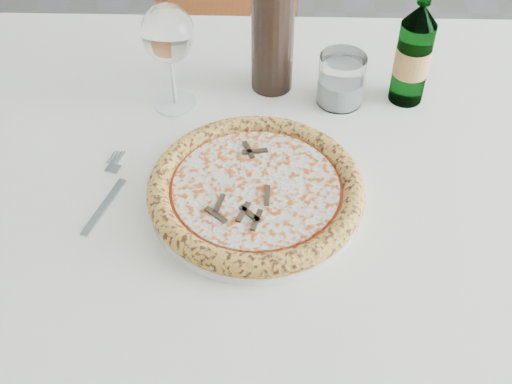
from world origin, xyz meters
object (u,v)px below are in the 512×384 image
at_px(dining_table, 256,193).
at_px(plate, 256,197).
at_px(pizza, 256,189).
at_px(wine_glass, 168,35).
at_px(chair_far, 236,24).
at_px(beer_bottle, 414,54).
at_px(tumbler, 341,82).
at_px(wine_bottle, 273,22).

bearing_deg(dining_table, plate, -90.00).
relative_size(pizza, wine_glass, 1.67).
bearing_deg(chair_far, beer_bottle, -62.41).
xyz_separation_m(chair_far, beer_bottle, (0.33, -0.63, 0.32)).
relative_size(dining_table, beer_bottle, 6.54).
distance_m(wine_glass, tumbler, 0.31).
xyz_separation_m(chair_far, wine_glass, (-0.08, -0.66, 0.37)).
height_order(chair_far, beer_bottle, beer_bottle).
bearing_deg(tumbler, plate, -120.23).
bearing_deg(beer_bottle, wine_bottle, 171.20).
relative_size(chair_far, wine_glass, 4.72).
relative_size(wine_glass, beer_bottle, 0.83).
xyz_separation_m(chair_far, plate, (0.06, -0.90, 0.23)).
bearing_deg(plate, beer_bottle, 44.36).
xyz_separation_m(dining_table, wine_bottle, (0.03, 0.20, 0.22)).
bearing_deg(wine_glass, pizza, -58.72).
height_order(tumbler, wine_bottle, wine_bottle).
bearing_deg(pizza, wine_glass, 121.28).
bearing_deg(chair_far, wine_glass, -97.36).
distance_m(dining_table, pizza, 0.15).
xyz_separation_m(wine_glass, wine_bottle, (0.17, 0.06, -0.01)).
xyz_separation_m(plate, wine_glass, (-0.15, 0.24, 0.13)).
distance_m(dining_table, beer_bottle, 0.36).
bearing_deg(tumbler, wine_glass, -177.45).
distance_m(chair_far, pizza, 0.93).
xyz_separation_m(chair_far, pizza, (0.06, -0.90, 0.25)).
height_order(wine_glass, wine_bottle, wine_bottle).
xyz_separation_m(dining_table, chair_far, (-0.06, 0.80, -0.14)).
xyz_separation_m(plate, wine_bottle, (0.03, 0.30, 0.12)).
bearing_deg(wine_glass, tumbler, 2.55).
relative_size(pizza, wine_bottle, 1.06).
bearing_deg(wine_glass, beer_bottle, 2.99).
xyz_separation_m(beer_bottle, wine_bottle, (-0.24, 0.04, 0.04)).
xyz_separation_m(pizza, tumbler, (0.15, 0.25, 0.01)).
xyz_separation_m(pizza, wine_glass, (-0.15, 0.24, 0.12)).
bearing_deg(dining_table, tumbler, 46.19).
relative_size(plate, beer_bottle, 1.36).
height_order(chair_far, wine_bottle, wine_bottle).
distance_m(chair_far, tumbler, 0.73).
height_order(pizza, beer_bottle, beer_bottle).
xyz_separation_m(dining_table, plate, (-0.00, -0.10, 0.09)).
bearing_deg(wine_bottle, dining_table, -97.63).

